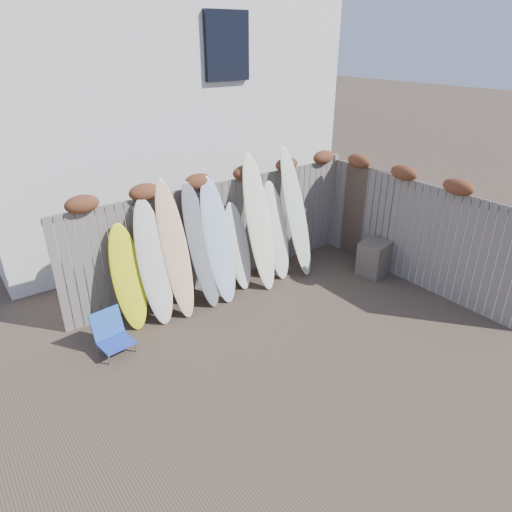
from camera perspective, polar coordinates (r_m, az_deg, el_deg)
ground at (r=7.48m, az=5.54°, el=-10.17°), size 80.00×80.00×0.00m
back_fence at (r=8.63m, az=-4.39°, el=3.98°), size 6.05×0.28×2.24m
right_fence at (r=9.13m, az=19.06°, el=3.56°), size 0.28×4.40×2.24m
house at (r=11.94m, az=-14.05°, el=19.41°), size 8.50×5.50×6.33m
beach_chair at (r=7.37m, az=-17.62°, el=-9.19°), size 0.54×0.57×0.64m
wooden_crate at (r=9.50m, az=14.57°, el=-0.22°), size 0.67×0.59×0.69m
lattice_panel at (r=9.79m, az=14.07°, el=4.82°), size 0.17×1.34×2.01m
surfboard_0 at (r=7.66m, az=-15.70°, el=-2.57°), size 0.57×0.67×1.72m
surfboard_1 at (r=7.67m, az=-12.70°, el=-0.78°), size 0.59×0.78×2.06m
surfboard_2 at (r=7.75m, az=-10.10°, el=0.76°), size 0.50×0.82×2.30m
surfboard_3 at (r=7.99m, az=-6.93°, el=1.29°), size 0.54×0.81×2.18m
surfboard_4 at (r=8.11m, az=-4.75°, el=1.90°), size 0.57×0.81×2.21m
surfboard_5 at (r=8.59m, az=-2.28°, el=1.23°), size 0.48×0.61×1.62m
surfboard_6 at (r=8.51m, az=0.36°, el=4.17°), size 0.58×0.91×2.48m
surfboard_7 at (r=8.95m, az=2.51°, el=3.18°), size 0.55×0.71×1.89m
surfboard_8 at (r=9.05m, az=5.01°, el=5.43°), size 0.55×0.90×2.49m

